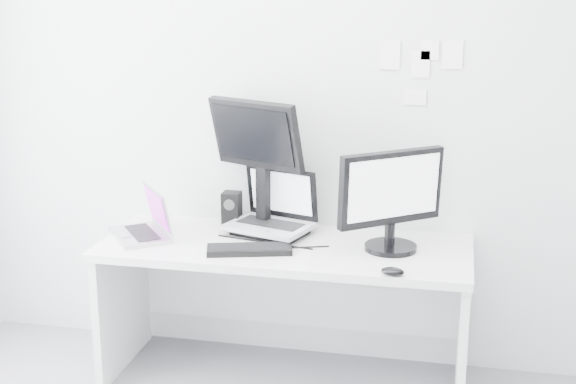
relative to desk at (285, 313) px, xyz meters
name	(u,v)px	position (x,y,z in m)	size (l,w,h in m)	color
back_wall	(299,107)	(0.00, 0.35, 0.99)	(3.60, 3.60, 0.00)	silver
desk	(285,313)	(0.00, 0.00, 0.00)	(1.80, 0.70, 0.73)	silver
macbook	(139,212)	(-0.73, -0.05, 0.49)	(0.35, 0.26, 0.26)	#ABACB0
speaker	(232,209)	(-0.33, 0.23, 0.46)	(0.09, 0.09, 0.18)	black
dell_laptop	(269,203)	(-0.11, 0.13, 0.53)	(0.40, 0.31, 0.34)	#AAACB2
rear_monitor	(259,164)	(-0.17, 0.18, 0.72)	(0.51, 0.19, 0.70)	black
samsung_monitor	(392,199)	(0.51, 0.03, 0.61)	(0.54, 0.25, 0.50)	black
keyboard	(249,250)	(-0.14, -0.15, 0.38)	(0.40, 0.14, 0.03)	black
mouse	(393,271)	(0.55, -0.31, 0.38)	(0.10, 0.07, 0.03)	black
wall_note_0	(390,55)	(0.45, 0.34, 1.26)	(0.10, 0.00, 0.14)	white
wall_note_1	(420,64)	(0.60, 0.34, 1.22)	(0.09, 0.00, 0.13)	white
wall_note_2	(452,54)	(0.75, 0.34, 1.26)	(0.10, 0.00, 0.14)	white
wall_note_3	(415,97)	(0.58, 0.34, 1.05)	(0.11, 0.00, 0.08)	white
wall_note_4	(430,50)	(0.64, 0.34, 1.28)	(0.09, 0.00, 0.09)	white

